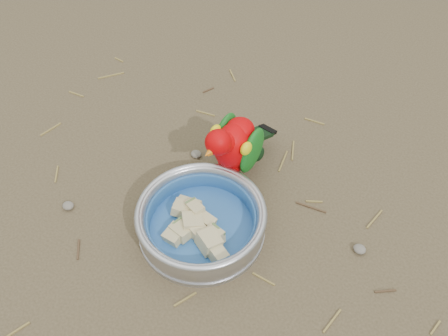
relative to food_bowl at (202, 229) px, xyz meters
The scene contains 6 objects.
ground 0.04m from the food_bowl, 124.85° to the right, with size 60.00×60.00×0.00m, color brown.
food_bowl is the anchor object (origin of this frame).
bowl_wall 0.03m from the food_bowl, ahead, with size 0.23×0.23×0.04m, color #B2B2BA, non-canonical shape.
fruit_wedges 0.02m from the food_bowl, behind, with size 0.14×0.14×0.03m, color #CAB681, non-canonical shape.
lory_parrot 0.16m from the food_bowl, 98.34° to the left, with size 0.09×0.19×0.15m, color #C20104, non-canonical shape.
ground_debris 0.02m from the food_bowl, 19.35° to the right, with size 0.90×0.80×0.01m, color olive, non-canonical shape.
Camera 1 is at (0.33, -0.38, 0.76)m, focal length 40.00 mm.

